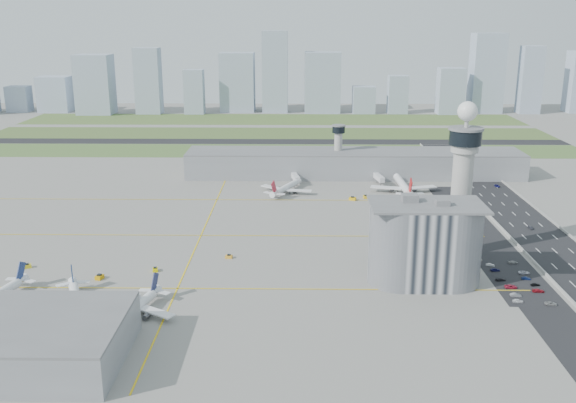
{
  "coord_description": "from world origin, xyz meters",
  "views": [
    {
      "loc": [
        4.19,
        -248.29,
        96.49
      ],
      "look_at": [
        0.0,
        35.0,
        15.0
      ],
      "focal_mm": 40.0,
      "sensor_mm": 36.0,
      "label": 1
    }
  ],
  "objects_px": {
    "tug_5": "(366,197)",
    "tug_4": "(353,198)",
    "car_lot_5": "(490,265)",
    "car_hw_2": "(497,186)",
    "car_lot_9": "(526,278)",
    "airplane_near_c": "(133,304)",
    "car_lot_4": "(495,270)",
    "tug_2": "(155,269)",
    "car_hw_4": "(448,163)",
    "airplane_near_b": "(75,295)",
    "airplane_far_b": "(403,181)",
    "car_lot_2": "(511,287)",
    "jet_bridge_far_1": "(376,177)",
    "car_lot_6": "(551,304)",
    "car_lot_10": "(524,273)",
    "car_hw_1": "(531,228)",
    "admin_building": "(425,243)",
    "car_lot_7": "(538,291)",
    "car_lot_11": "(513,262)",
    "car_lot_0": "(518,301)",
    "airplane_far_a": "(286,184)",
    "jet_bridge_far_0": "(294,177)",
    "car_lot_3": "(501,279)",
    "car_lot_1": "(516,295)",
    "jet_bridge_near_1": "(27,319)",
    "tug_1": "(99,277)",
    "tug_3": "(229,256)",
    "tug_0": "(27,266)",
    "control_tower": "(463,173)",
    "secondary_tower": "(338,146)",
    "jet_bridge_near_2": "(120,319)"
  },
  "relations": [
    {
      "from": "airplane_near_c",
      "to": "car_hw_1",
      "type": "distance_m",
      "value": 190.7
    },
    {
      "from": "admin_building",
      "to": "car_lot_10",
      "type": "bearing_deg",
      "value": 10.79
    },
    {
      "from": "car_lot_5",
      "to": "car_lot_2",
      "type": "bearing_deg",
      "value": -169.83
    },
    {
      "from": "car_lot_2",
      "to": "airplane_near_c",
      "type": "bearing_deg",
      "value": 101.63
    },
    {
      "from": "car_lot_3",
      "to": "car_lot_7",
      "type": "xyz_separation_m",
      "value": [
        10.47,
        -10.47,
        0.07
      ]
    },
    {
      "from": "tug_0",
      "to": "car_hw_4",
      "type": "relative_size",
      "value": 0.94
    },
    {
      "from": "car_lot_10",
      "to": "car_hw_1",
      "type": "xyz_separation_m",
      "value": [
        21.89,
        55.85,
        0.04
      ]
    },
    {
      "from": "jet_bridge_far_1",
      "to": "car_lot_0",
      "type": "xyz_separation_m",
      "value": [
        30.04,
        -172.3,
        -2.23
      ]
    },
    {
      "from": "secondary_tower",
      "to": "car_hw_4",
      "type": "relative_size",
      "value": 9.39
    },
    {
      "from": "airplane_near_c",
      "to": "car_lot_2",
      "type": "height_order",
      "value": "airplane_near_c"
    },
    {
      "from": "car_lot_1",
      "to": "jet_bridge_near_1",
      "type": "bearing_deg",
      "value": 102.83
    },
    {
      "from": "airplane_near_c",
      "to": "car_lot_4",
      "type": "distance_m",
      "value": 139.39
    },
    {
      "from": "car_lot_5",
      "to": "car_hw_2",
      "type": "bearing_deg",
      "value": -11.06
    },
    {
      "from": "tug_5",
      "to": "car_lot_11",
      "type": "bearing_deg",
      "value": 111.47
    },
    {
      "from": "car_lot_3",
      "to": "car_hw_1",
      "type": "distance_m",
      "value": 70.85
    },
    {
      "from": "airplane_far_b",
      "to": "tug_1",
      "type": "xyz_separation_m",
      "value": [
        -136.65,
        -130.27,
        -5.31
      ]
    },
    {
      "from": "car_lot_2",
      "to": "jet_bridge_far_1",
      "type": "bearing_deg",
      "value": 11.92
    },
    {
      "from": "airplane_near_c",
      "to": "car_lot_9",
      "type": "relative_size",
      "value": 10.41
    },
    {
      "from": "jet_bridge_far_0",
      "to": "car_lot_11",
      "type": "height_order",
      "value": "jet_bridge_far_0"
    },
    {
      "from": "tug_4",
      "to": "tug_5",
      "type": "relative_size",
      "value": 1.09
    },
    {
      "from": "car_lot_9",
      "to": "car_hw_2",
      "type": "bearing_deg",
      "value": -9.31
    },
    {
      "from": "tug_4",
      "to": "car_lot_7",
      "type": "relative_size",
      "value": 0.82
    },
    {
      "from": "tug_4",
      "to": "airplane_far_a",
      "type": "bearing_deg",
      "value": 87.71
    },
    {
      "from": "jet_bridge_near_2",
      "to": "car_lot_9",
      "type": "bearing_deg",
      "value": -64.12
    },
    {
      "from": "tug_1",
      "to": "car_lot_2",
      "type": "height_order",
      "value": "tug_1"
    },
    {
      "from": "jet_bridge_near_1",
      "to": "car_hw_2",
      "type": "bearing_deg",
      "value": -38.6
    },
    {
      "from": "jet_bridge_far_1",
      "to": "car_lot_6",
      "type": "distance_m",
      "value": 179.04
    },
    {
      "from": "secondary_tower",
      "to": "car_lot_5",
      "type": "distance_m",
      "value": 165.59
    },
    {
      "from": "car_lot_11",
      "to": "car_hw_4",
      "type": "height_order",
      "value": "car_lot_11"
    },
    {
      "from": "airplane_near_b",
      "to": "airplane_far_b",
      "type": "relative_size",
      "value": 0.78
    },
    {
      "from": "car_lot_4",
      "to": "car_lot_2",
      "type": "bearing_deg",
      "value": 174.99
    },
    {
      "from": "car_hw_2",
      "to": "airplane_far_b",
      "type": "bearing_deg",
      "value": -171.5
    },
    {
      "from": "tug_5",
      "to": "tug_4",
      "type": "bearing_deg",
      "value": 21.65
    },
    {
      "from": "car_lot_1",
      "to": "car_lot_10",
      "type": "bearing_deg",
      "value": -21.52
    },
    {
      "from": "car_lot_3",
      "to": "car_lot_9",
      "type": "distance_m",
      "value": 10.1
    },
    {
      "from": "jet_bridge_far_0",
      "to": "tug_3",
      "type": "distance_m",
      "value": 133.21
    },
    {
      "from": "tug_4",
      "to": "car_lot_10",
      "type": "relative_size",
      "value": 0.82
    },
    {
      "from": "car_lot_0",
      "to": "tug_1",
      "type": "bearing_deg",
      "value": 86.08
    },
    {
      "from": "airplane_near_c",
      "to": "airplane_far_a",
      "type": "height_order",
      "value": "airplane_far_a"
    },
    {
      "from": "car_lot_10",
      "to": "admin_building",
      "type": "bearing_deg",
      "value": 105.81
    },
    {
      "from": "airplane_far_a",
      "to": "jet_bridge_far_0",
      "type": "height_order",
      "value": "airplane_far_a"
    },
    {
      "from": "admin_building",
      "to": "car_hw_4",
      "type": "bearing_deg",
      "value": 74.82
    },
    {
      "from": "tug_2",
      "to": "car_hw_4",
      "type": "xyz_separation_m",
      "value": [
        158.99,
        194.76,
        -0.27
      ]
    },
    {
      "from": "tug_4",
      "to": "car_lot_3",
      "type": "bearing_deg",
      "value": -136.16
    },
    {
      "from": "car_lot_10",
      "to": "tug_4",
      "type": "bearing_deg",
      "value": 34.2
    },
    {
      "from": "car_lot_5",
      "to": "tug_5",
      "type": "bearing_deg",
      "value": 28.41
    },
    {
      "from": "tug_4",
      "to": "car_lot_0",
      "type": "bearing_deg",
      "value": -139.21
    },
    {
      "from": "airplane_near_b",
      "to": "airplane_near_c",
      "type": "xyz_separation_m",
      "value": [
        21.81,
        -6.86,
        -0.07
      ]
    },
    {
      "from": "jet_bridge_far_0",
      "to": "tug_2",
      "type": "xyz_separation_m",
      "value": [
        -53.81,
        -145.35,
        -2.01
      ]
    },
    {
      "from": "control_tower",
      "to": "tug_3",
      "type": "relative_size",
      "value": 22.66
    }
  ]
}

